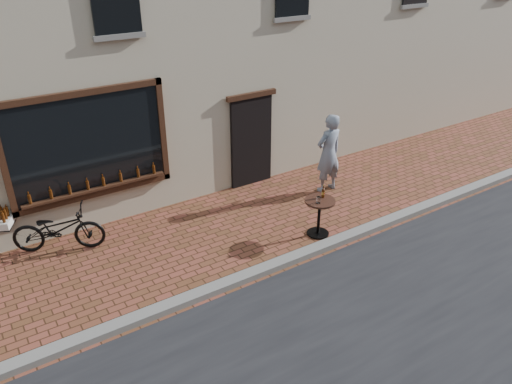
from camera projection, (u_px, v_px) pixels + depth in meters
ground at (264, 280)px, 9.02m from camera, size 90.00×90.00×0.00m
kerb at (258, 271)px, 9.14m from camera, size 90.00×0.25×0.12m
cargo_bicycle at (56, 229)px, 9.68m from camera, size 2.07×1.36×0.99m
bistro_table at (319, 210)px, 10.13m from camera, size 0.62×0.62×1.07m
pedestrian at (328, 153)px, 11.73m from camera, size 0.72×0.49×1.92m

